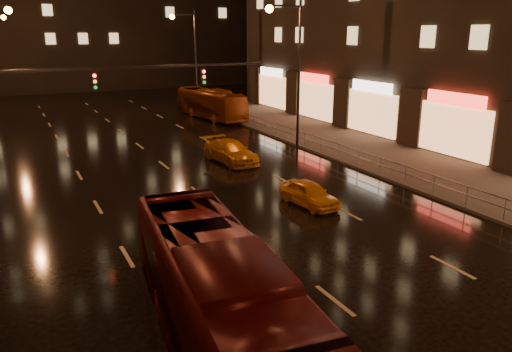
# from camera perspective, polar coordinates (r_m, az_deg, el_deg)

# --- Properties ---
(ground) EXTENTS (140.00, 140.00, 0.00)m
(ground) POSITION_cam_1_polar(r_m,az_deg,el_deg) (29.42, -9.36, 0.33)
(ground) COLOR black
(ground) RESTS_ON ground
(sidewalk_right) EXTENTS (7.00, 70.00, 0.15)m
(sidewalk_right) POSITION_cam_1_polar(r_m,az_deg,el_deg) (32.02, 17.30, 1.24)
(sidewalk_right) COLOR #38332D
(sidewalk_right) RESTS_ON ground
(traffic_signal) EXTENTS (15.31, 0.32, 6.20)m
(traffic_signal) POSITION_cam_1_polar(r_m,az_deg,el_deg) (27.46, -20.03, 8.54)
(traffic_signal) COLOR black
(traffic_signal) RESTS_ON ground
(railing_right) EXTENTS (0.05, 56.00, 1.00)m
(railing_right) POSITION_cam_1_polar(r_m,az_deg,el_deg) (31.96, 9.42, 3.26)
(railing_right) COLOR #99999E
(railing_right) RESTS_ON sidewalk_right
(bus_red) EXTENTS (3.71, 11.12, 3.04)m
(bus_red) POSITION_cam_1_polar(r_m,az_deg,el_deg) (12.79, -4.15, -14.05)
(bus_red) COLOR #530B0C
(bus_red) RESTS_ON ground
(bus_curb) EXTENTS (3.43, 10.08, 2.75)m
(bus_curb) POSITION_cam_1_polar(r_m,az_deg,el_deg) (47.52, -5.21, 8.22)
(bus_curb) COLOR #8A3B0D
(bus_curb) RESTS_ON ground
(taxi_near) EXTENTS (1.72, 3.54, 1.17)m
(taxi_near) POSITION_cam_1_polar(r_m,az_deg,el_deg) (23.66, 6.08, -2.01)
(taxi_near) COLOR orange
(taxi_near) RESTS_ON ground
(taxi_far) EXTENTS (2.38, 4.86, 1.36)m
(taxi_far) POSITION_cam_1_polar(r_m,az_deg,el_deg) (31.36, -2.91, 2.81)
(taxi_far) COLOR orange
(taxi_far) RESTS_ON ground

